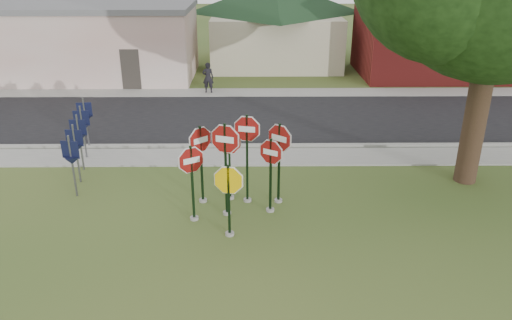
{
  "coord_description": "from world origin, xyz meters",
  "views": [
    {
      "loc": [
        0.44,
        -11.39,
        7.12
      ],
      "look_at": [
        0.57,
        2.0,
        1.4
      ],
      "focal_mm": 35.0,
      "sensor_mm": 36.0,
      "label": 1
    }
  ],
  "objects_px": {
    "stop_sign_left": "(192,174)",
    "pedestrian": "(208,78)",
    "stop_sign_center": "(225,155)",
    "stop_sign_yellow": "(229,192)"
  },
  "relations": [
    {
      "from": "stop_sign_left",
      "to": "stop_sign_yellow",
      "type": "bearing_deg",
      "value": -39.08
    },
    {
      "from": "stop_sign_yellow",
      "to": "stop_sign_left",
      "type": "bearing_deg",
      "value": 140.92
    },
    {
      "from": "stop_sign_left",
      "to": "pedestrian",
      "type": "relative_size",
      "value": 1.47
    },
    {
      "from": "stop_sign_left",
      "to": "pedestrian",
      "type": "bearing_deg",
      "value": 92.7
    },
    {
      "from": "pedestrian",
      "to": "stop_sign_center",
      "type": "bearing_deg",
      "value": 100.67
    },
    {
      "from": "stop_sign_center",
      "to": "stop_sign_left",
      "type": "xyz_separation_m",
      "value": [
        -0.92,
        -0.3,
        -0.42
      ]
    },
    {
      "from": "stop_sign_yellow",
      "to": "pedestrian",
      "type": "relative_size",
      "value": 1.36
    },
    {
      "from": "pedestrian",
      "to": "stop_sign_yellow",
      "type": "bearing_deg",
      "value": 100.63
    },
    {
      "from": "stop_sign_center",
      "to": "stop_sign_left",
      "type": "relative_size",
      "value": 1.23
    },
    {
      "from": "stop_sign_center",
      "to": "pedestrian",
      "type": "xyz_separation_m",
      "value": [
        -1.54,
        12.98,
        -0.99
      ]
    }
  ]
}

